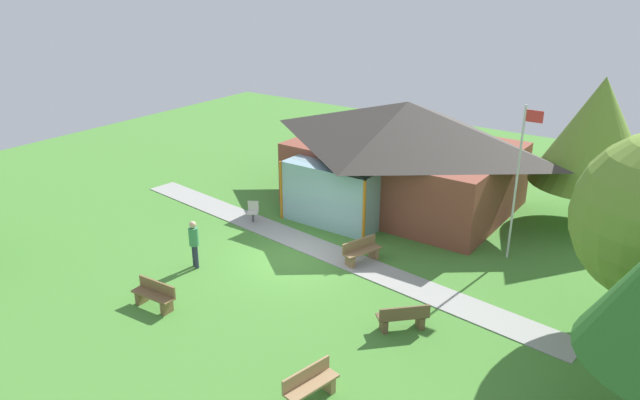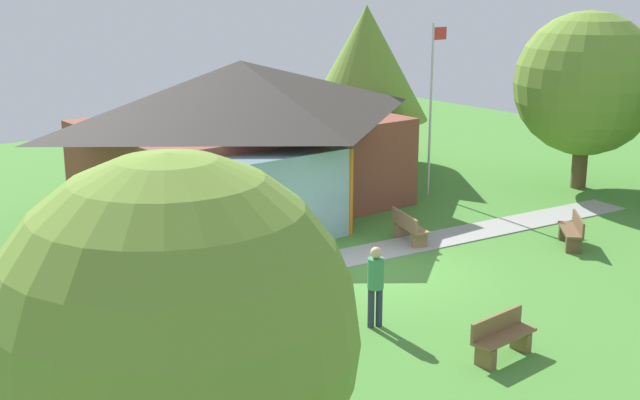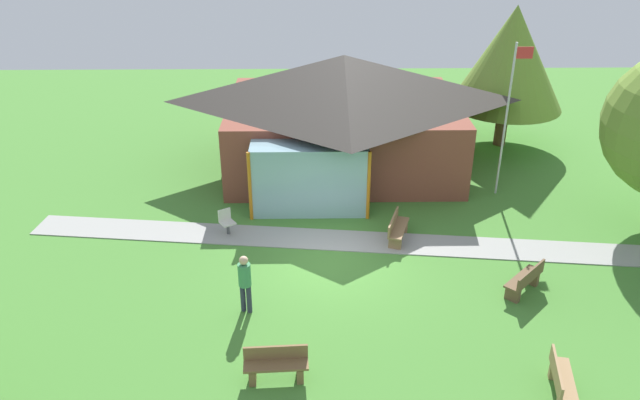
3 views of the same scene
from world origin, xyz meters
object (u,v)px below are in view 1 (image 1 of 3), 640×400
object	(u,v)px
pavilion	(403,152)
bench_rear_near_path	(361,252)
patio_chair_west	(253,212)
visitor_strolling_lawn	(194,241)
bench_front_right	(310,386)
bench_mid_right	(403,318)
tree_behind_pavilion_right	(597,132)
bench_front_center	(155,296)
flagpole	(518,177)

from	to	relation	value
pavilion	bench_rear_near_path	size ratio (longest dim) A/B	6.33
patio_chair_west	visitor_strolling_lawn	xyz separation A→B (m)	(1.01, -4.18, 0.61)
bench_front_right	visitor_strolling_lawn	xyz separation A→B (m)	(-7.35, 3.22, 0.62)
bench_rear_near_path	visitor_strolling_lawn	bearing A→B (deg)	-32.96
bench_front_right	bench_rear_near_path	size ratio (longest dim) A/B	1.00
bench_mid_right	tree_behind_pavilion_right	size ratio (longest dim) A/B	0.23
bench_front_right	bench_front_center	xyz separation A→B (m)	(-6.42, 0.63, 0.00)
visitor_strolling_lawn	bench_front_center	bearing A→B (deg)	129.82
patio_chair_west	visitor_strolling_lawn	bearing A→B (deg)	70.30
flagpole	visitor_strolling_lawn	bearing A→B (deg)	-140.93
pavilion	bench_front_right	size ratio (longest dim) A/B	6.35
bench_front_center	bench_front_right	bearing A→B (deg)	171.14
flagpole	bench_front_right	xyz separation A→B (m)	(-1.35, -10.28, -2.69)
pavilion	visitor_strolling_lawn	world-z (taller)	pavilion
bench_rear_near_path	bench_front_center	bearing A→B (deg)	-11.99
bench_front_center	flagpole	bearing A→B (deg)	-132.06
bench_front_center	visitor_strolling_lawn	size ratio (longest dim) A/B	0.87
flagpole	tree_behind_pavilion_right	world-z (taller)	tree_behind_pavilion_right
bench_front_right	visitor_strolling_lawn	bearing A→B (deg)	-102.15
pavilion	flagpole	world-z (taller)	flagpole
bench_front_right	bench_mid_right	world-z (taller)	same
bench_rear_near_path	bench_mid_right	world-z (taller)	same
bench_front_right	bench_front_center	world-z (taller)	same
bench_rear_near_path	patio_chair_west	distance (m)	5.56
bench_front_right	bench_rear_near_path	xyz separation A→B (m)	(-2.82, 6.91, 0.00)
flagpole	patio_chair_west	xyz separation A→B (m)	(-9.71, -2.88, -2.68)
bench_rear_near_path	tree_behind_pavilion_right	xyz separation A→B (m)	(5.57, 8.20, 3.47)
bench_front_center	bench_rear_near_path	bearing A→B (deg)	-123.04
bench_rear_near_path	tree_behind_pavilion_right	bearing A→B (deg)	163.64
visitor_strolling_lawn	tree_behind_pavilion_right	bearing A→B (deg)	-110.25
bench_rear_near_path	patio_chair_west	size ratio (longest dim) A/B	1.82
bench_rear_near_path	patio_chair_west	bearing A→B (deg)	-77.20
visitor_strolling_lawn	pavilion	bearing A→B (deg)	-87.42
pavilion	patio_chair_west	bearing A→B (deg)	-127.08
pavilion	flagpole	distance (m)	6.24
bench_front_center	bench_mid_right	size ratio (longest dim) A/B	1.11
bench_rear_near_path	flagpole	bearing A→B (deg)	146.75
tree_behind_pavilion_right	bench_rear_near_path	bearing A→B (deg)	-124.19
tree_behind_pavilion_right	pavilion	bearing A→B (deg)	-161.20
flagpole	bench_front_right	size ratio (longest dim) A/B	3.60
bench_rear_near_path	bench_mid_right	bearing A→B (deg)	65.45
bench_front_center	bench_rear_near_path	xyz separation A→B (m)	(3.60, 6.28, 0.00)
bench_front_center	bench_rear_near_path	world-z (taller)	same
bench_mid_right	bench_front_right	bearing A→B (deg)	-141.38
bench_front_right	tree_behind_pavilion_right	distance (m)	15.75
pavilion	bench_front_right	distance (m)	13.56
tree_behind_pavilion_right	visitor_strolling_lawn	bearing A→B (deg)	-130.33
pavilion	bench_rear_near_path	world-z (taller)	pavilion
bench_front_right	patio_chair_west	distance (m)	11.16
visitor_strolling_lawn	tree_behind_pavilion_right	xyz separation A→B (m)	(10.10, 11.89, 2.85)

